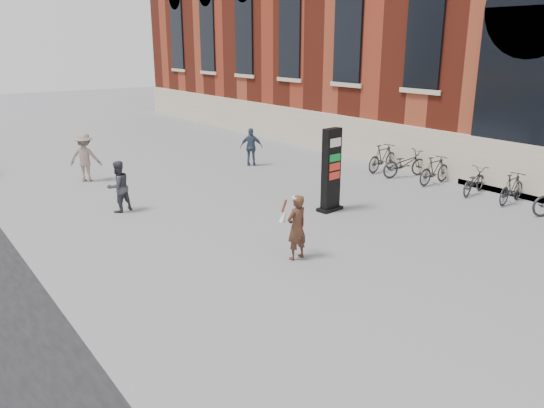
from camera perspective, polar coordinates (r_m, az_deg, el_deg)
ground at (r=12.56m, az=1.60°, el=-6.04°), size 100.00×100.00×0.00m
info_pylon at (r=15.95m, az=6.37°, el=3.63°), size 0.84×0.48×2.52m
woman at (r=12.37m, az=2.64°, el=-2.42°), size 0.62×0.58×1.57m
pedestrian_a at (r=16.53m, az=-16.19°, el=1.81°), size 0.88×0.76×1.56m
pedestrian_b at (r=20.60m, az=-19.46°, el=4.76°), size 1.32×1.23×1.79m
pedestrian_c at (r=22.00m, az=-2.24°, el=6.15°), size 0.96×0.86×1.57m
bike_3 at (r=18.43m, az=24.39°, el=1.56°), size 1.67×0.64×0.98m
bike_4 at (r=19.11m, az=20.90°, el=2.31°), size 1.76×0.93×0.88m
bike_5 at (r=19.97m, az=17.09°, el=3.50°), size 1.72×0.54×1.02m
bike_6 at (r=20.79m, az=14.10°, el=4.24°), size 2.05×1.11×1.02m
bike_7 at (r=21.49m, az=11.82°, el=4.89°), size 1.87×0.74×1.09m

